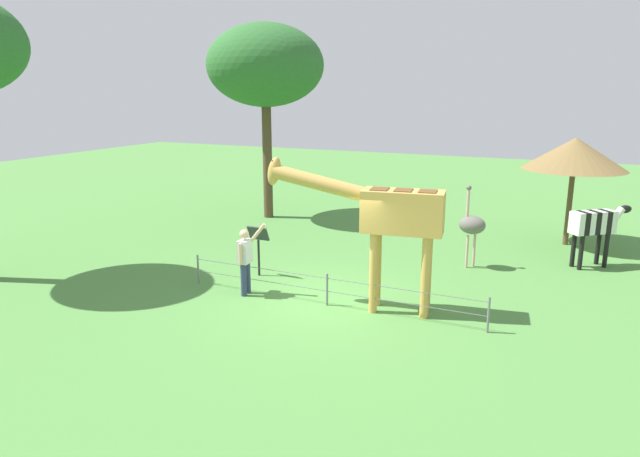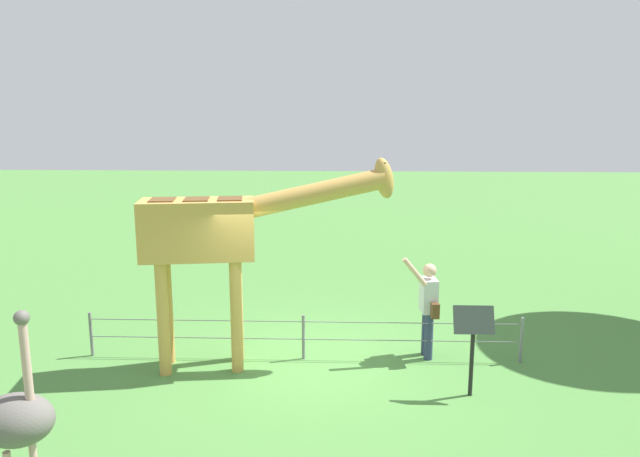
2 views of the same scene
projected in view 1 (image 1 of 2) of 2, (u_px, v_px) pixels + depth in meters
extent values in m
plane|color=#4C843D|center=(330.00, 303.00, 12.84)|extent=(60.00, 60.00, 0.00)
cylinder|color=gold|center=(373.00, 273.00, 12.12)|extent=(0.18, 0.18, 1.77)
cylinder|color=gold|center=(377.00, 267.00, 12.53)|extent=(0.18, 0.18, 1.77)
cylinder|color=gold|center=(425.00, 278.00, 11.82)|extent=(0.18, 0.18, 1.77)
cylinder|color=gold|center=(427.00, 272.00, 12.23)|extent=(0.18, 0.18, 1.77)
cube|color=gold|center=(403.00, 212.00, 11.86)|extent=(1.78, 0.94, 0.90)
cube|color=brown|center=(380.00, 189.00, 11.88)|extent=(0.42, 0.49, 0.02)
cube|color=brown|center=(403.00, 190.00, 11.75)|extent=(0.42, 0.49, 0.02)
cube|color=brown|center=(428.00, 191.00, 11.61)|extent=(0.42, 0.49, 0.02)
cylinder|color=gold|center=(324.00, 184.00, 12.21)|extent=(2.35, 0.65, 0.78)
ellipsoid|color=gold|center=(274.00, 171.00, 12.46)|extent=(0.44, 0.32, 0.68)
cylinder|color=brown|center=(273.00, 163.00, 12.36)|extent=(0.05, 0.05, 0.14)
cylinder|color=brown|center=(275.00, 163.00, 12.47)|extent=(0.05, 0.05, 0.14)
cylinder|color=navy|center=(248.00, 277.00, 13.39)|extent=(0.14, 0.14, 0.78)
cylinder|color=navy|center=(244.00, 280.00, 13.21)|extent=(0.14, 0.14, 0.78)
cube|color=silver|center=(245.00, 251.00, 13.14)|extent=(0.27, 0.38, 0.55)
sphere|color=#D8AD8C|center=(244.00, 234.00, 13.04)|extent=(0.22, 0.22, 0.22)
cylinder|color=#D8AD8C|center=(258.00, 233.00, 13.09)|extent=(0.42, 0.12, 0.48)
cylinder|color=#D8AD8C|center=(240.00, 254.00, 12.94)|extent=(0.08, 0.08, 0.50)
cube|color=brown|center=(247.00, 256.00, 13.40)|extent=(0.14, 0.21, 0.24)
cylinder|color=black|center=(598.00, 247.00, 15.59)|extent=(0.12, 0.12, 0.95)
cylinder|color=black|center=(606.00, 250.00, 15.30)|extent=(0.12, 0.12, 0.95)
cylinder|color=black|center=(573.00, 250.00, 15.38)|extent=(0.12, 0.12, 0.95)
cylinder|color=black|center=(581.00, 253.00, 15.10)|extent=(0.12, 0.12, 0.95)
cube|color=silver|center=(577.00, 223.00, 15.02)|extent=(0.41, 0.45, 0.60)
cube|color=black|center=(582.00, 223.00, 15.07)|extent=(0.41, 0.45, 0.60)
cube|color=silver|center=(587.00, 223.00, 15.11)|extent=(0.41, 0.45, 0.60)
cube|color=black|center=(593.00, 222.00, 15.16)|extent=(0.41, 0.45, 0.60)
cube|color=silver|center=(598.00, 222.00, 15.20)|extent=(0.41, 0.45, 0.60)
cube|color=black|center=(604.00, 221.00, 15.24)|extent=(0.41, 0.45, 0.60)
cube|color=silver|center=(609.00, 221.00, 15.29)|extent=(0.41, 0.45, 0.60)
cylinder|color=silver|center=(617.00, 215.00, 15.31)|extent=(0.47, 0.44, 0.47)
ellipsoid|color=black|center=(625.00, 209.00, 15.34)|extent=(0.42, 0.39, 0.22)
cylinder|color=#CC9E93|center=(467.00, 252.00, 15.28)|extent=(0.07, 0.07, 0.90)
cylinder|color=#CC9E93|center=(474.00, 251.00, 15.36)|extent=(0.07, 0.07, 0.90)
ellipsoid|color=#66605B|center=(472.00, 225.00, 15.14)|extent=(0.70, 0.56, 0.49)
cylinder|color=#CC9E93|center=(468.00, 204.00, 15.07)|extent=(0.08, 0.08, 0.80)
sphere|color=#66605B|center=(469.00, 188.00, 14.96)|extent=(0.14, 0.14, 0.14)
cylinder|color=brown|center=(569.00, 207.00, 17.40)|extent=(0.16, 0.16, 2.35)
cone|color=brown|center=(575.00, 154.00, 17.00)|extent=(3.05, 3.05, 0.96)
cylinder|color=brown|center=(267.00, 160.00, 20.93)|extent=(0.35, 0.35, 4.28)
ellipsoid|color=#2D662D|center=(265.00, 65.00, 20.11)|extent=(4.18, 4.18, 2.92)
cylinder|color=black|center=(259.00, 258.00, 14.63)|extent=(0.06, 0.06, 0.95)
cube|color=#333D38|center=(258.00, 233.00, 14.48)|extent=(0.56, 0.21, 0.38)
cylinder|color=slate|center=(488.00, 315.00, 11.21)|extent=(0.05, 0.05, 0.75)
cylinder|color=slate|center=(327.00, 289.00, 12.62)|extent=(0.05, 0.05, 0.75)
cylinder|color=slate|center=(198.00, 269.00, 14.04)|extent=(0.05, 0.05, 0.75)
cube|color=slate|center=(327.00, 278.00, 12.56)|extent=(7.00, 0.01, 0.01)
cube|color=slate|center=(327.00, 291.00, 12.63)|extent=(7.00, 0.01, 0.01)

